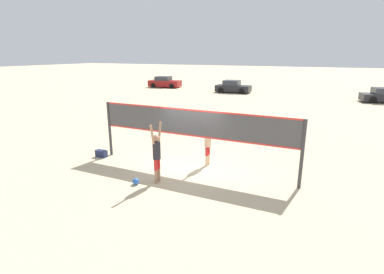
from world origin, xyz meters
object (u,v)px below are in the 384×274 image
Objects in this scene: player_spiker at (157,152)px; gear_bag at (101,154)px; volleyball_net at (192,128)px; player_blocker at (208,141)px; parked_car_far at (233,87)px; parked_car_near at (165,82)px; volleyball at (136,181)px.

gear_bag is at bearing 71.51° from player_spiker.
player_blocker is (0.39, 0.68, -0.68)m from volleyball_net.
volleyball_net is 24.82m from parked_car_far.
volleyball_net reaches higher than parked_car_near.
player_blocker is at bearing -76.48° from parked_car_far.
player_spiker is 1.10× the size of player_blocker.
player_blocker reaches higher than gear_bag.
volleyball_net is 4.62m from gear_bag.
parked_car_far is at bearing 104.23° from volleyball_net.
volleyball is 0.06× the size of parked_car_far.
player_spiker reaches higher than parked_car_far.
player_blocker is 0.49× the size of parked_car_far.
gear_bag is 0.12× the size of parked_car_near.
parked_car_near is 10.24m from parked_car_far.
volleyball_net is at bearing -77.77° from parked_car_far.
volleyball_net is 30.19m from parked_car_near.
gear_bag is at bearing -76.84° from player_blocker.
gear_bag is (-3.15, 1.76, 0.04)m from volleyball.
volleyball_net is 1.86× the size of parked_car_near.
player_blocker is 0.45× the size of parked_car_near.
parked_car_far is at bearing -164.48° from player_blocker.
volleyball is at bearing 131.14° from player_spiker.
gear_bag is (-4.32, -0.43, -1.57)m from volleyball_net.
parked_car_far is (-6.49, 23.36, -0.41)m from player_blocker.
gear_bag is (-4.71, -1.10, -0.89)m from player_blocker.
volleyball_net reaches higher than volleyball.
volleyball is 3.61m from gear_bag.
player_blocker reaches higher than parked_car_near.
parked_car_near is (-11.92, 25.85, 0.51)m from gear_bag.
parked_car_near is 1.10× the size of parked_car_far.
player_blocker reaches higher than parked_car_far.
volleyball_net is 2.96m from volleyball.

